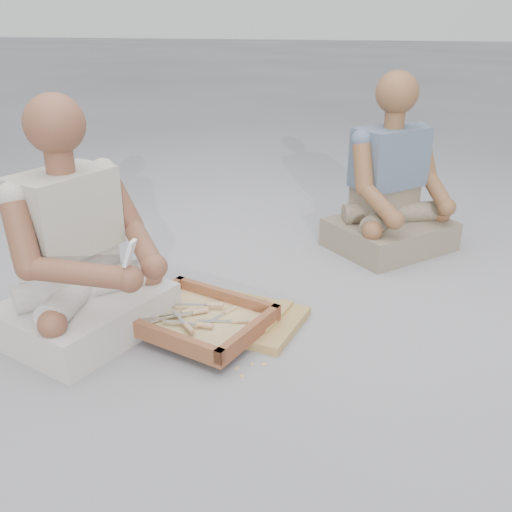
% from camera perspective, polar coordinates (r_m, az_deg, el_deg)
% --- Properties ---
extents(ground, '(60.00, 60.00, 0.00)m').
position_cam_1_polar(ground, '(2.43, -1.52, -8.43)').
color(ground, '#97979C').
rests_on(ground, ground).
extents(carved_panel, '(0.66, 0.51, 0.04)m').
position_cam_1_polar(carved_panel, '(2.57, -2.21, -6.05)').
color(carved_panel, olive).
rests_on(carved_panel, ground).
extents(tool_tray, '(0.68, 0.61, 0.07)m').
position_cam_1_polar(tool_tray, '(2.46, -5.83, -6.33)').
color(tool_tray, brown).
rests_on(tool_tray, carved_panel).
extents(chisel_0, '(0.22, 0.06, 0.02)m').
position_cam_1_polar(chisel_0, '(2.53, -4.55, -4.88)').
color(chisel_0, silver).
rests_on(chisel_0, tool_tray).
extents(chisel_1, '(0.22, 0.05, 0.02)m').
position_cam_1_polar(chisel_1, '(2.43, -2.12, -6.57)').
color(chisel_1, silver).
rests_on(chisel_1, tool_tray).
extents(chisel_2, '(0.21, 0.11, 0.02)m').
position_cam_1_polar(chisel_2, '(2.52, -6.63, -5.54)').
color(chisel_2, silver).
rests_on(chisel_2, tool_tray).
extents(chisel_3, '(0.22, 0.02, 0.02)m').
position_cam_1_polar(chisel_3, '(2.39, -5.63, -6.84)').
color(chisel_3, silver).
rests_on(chisel_3, tool_tray).
extents(chisel_4, '(0.16, 0.18, 0.02)m').
position_cam_1_polar(chisel_4, '(2.38, -6.91, -6.94)').
color(chisel_4, silver).
rests_on(chisel_4, tool_tray).
extents(chisel_5, '(0.17, 0.17, 0.02)m').
position_cam_1_polar(chisel_5, '(2.51, -7.20, -5.61)').
color(chisel_5, silver).
rests_on(chisel_5, tool_tray).
extents(chisel_6, '(0.19, 0.14, 0.02)m').
position_cam_1_polar(chisel_6, '(2.49, -6.08, -5.59)').
color(chisel_6, silver).
rests_on(chisel_6, tool_tray).
extents(chisel_7, '(0.12, 0.20, 0.02)m').
position_cam_1_polar(chisel_7, '(2.50, -2.94, -5.64)').
color(chisel_7, silver).
rests_on(chisel_7, tool_tray).
extents(wood_chip_0, '(0.02, 0.02, 0.00)m').
position_cam_1_polar(wood_chip_0, '(2.57, -12.10, -7.00)').
color(wood_chip_0, '#D6BC7E').
rests_on(wood_chip_0, ground).
extents(wood_chip_1, '(0.02, 0.02, 0.00)m').
position_cam_1_polar(wood_chip_1, '(2.26, -1.89, -11.12)').
color(wood_chip_1, '#D6BC7E').
rests_on(wood_chip_1, ground).
extents(wood_chip_2, '(0.02, 0.02, 0.00)m').
position_cam_1_polar(wood_chip_2, '(2.21, -1.38, -11.92)').
color(wood_chip_2, '#D6BC7E').
rests_on(wood_chip_2, ground).
extents(wood_chip_3, '(0.02, 0.02, 0.00)m').
position_cam_1_polar(wood_chip_3, '(2.27, 0.81, -10.79)').
color(wood_chip_3, '#D6BC7E').
rests_on(wood_chip_3, ground).
extents(wood_chip_4, '(0.02, 0.02, 0.00)m').
position_cam_1_polar(wood_chip_4, '(2.52, -9.32, -7.52)').
color(wood_chip_4, '#D6BC7E').
rests_on(wood_chip_4, ground).
extents(wood_chip_5, '(0.02, 0.02, 0.00)m').
position_cam_1_polar(wood_chip_5, '(2.58, -10.90, -6.82)').
color(wood_chip_5, '#D6BC7E').
rests_on(wood_chip_5, ground).
extents(wood_chip_6, '(0.02, 0.02, 0.00)m').
position_cam_1_polar(wood_chip_6, '(2.52, -5.78, -7.21)').
color(wood_chip_6, '#D6BC7E').
rests_on(wood_chip_6, ground).
extents(wood_chip_7, '(0.02, 0.02, 0.00)m').
position_cam_1_polar(wood_chip_7, '(2.86, -9.56, -3.54)').
color(wood_chip_7, '#D6BC7E').
rests_on(wood_chip_7, ground).
extents(wood_chip_8, '(0.02, 0.02, 0.00)m').
position_cam_1_polar(wood_chip_8, '(2.50, -7.57, -7.64)').
color(wood_chip_8, '#D6BC7E').
rests_on(wood_chip_8, ground).
extents(wood_chip_9, '(0.02, 0.02, 0.00)m').
position_cam_1_polar(wood_chip_9, '(2.28, -0.38, -10.77)').
color(wood_chip_9, '#D6BC7E').
rests_on(wood_chip_9, ground).
extents(wood_chip_10, '(0.02, 0.02, 0.00)m').
position_cam_1_polar(wood_chip_10, '(2.62, -2.26, -5.92)').
color(wood_chip_10, '#D6BC7E').
rests_on(wood_chip_10, ground).
extents(craftsman, '(0.76, 0.78, 1.00)m').
position_cam_1_polar(craftsman, '(2.46, -17.28, -0.19)').
color(craftsman, '#BCB6AE').
rests_on(craftsman, ground).
extents(companion, '(0.81, 0.81, 1.00)m').
position_cam_1_polar(companion, '(3.35, 13.39, 6.19)').
color(companion, gray).
rests_on(companion, ground).
extents(mobile_phone, '(0.05, 0.04, 0.10)m').
position_cam_1_polar(mobile_phone, '(2.11, -12.52, 0.30)').
color(mobile_phone, silver).
rests_on(mobile_phone, craftsman).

